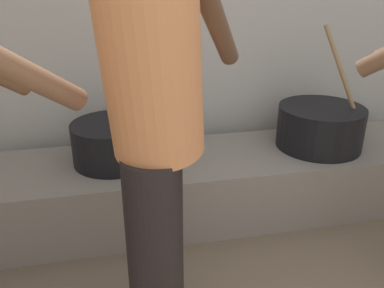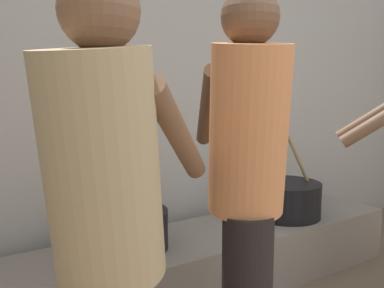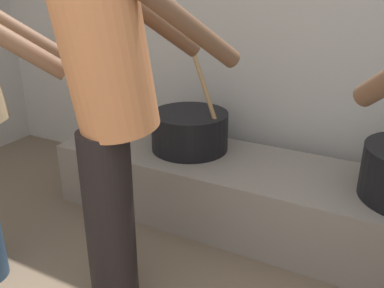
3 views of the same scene
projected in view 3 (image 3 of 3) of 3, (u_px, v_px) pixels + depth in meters
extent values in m
cube|color=#ADA8A0|center=(351.00, 0.00, 2.25)|extent=(5.48, 0.20, 2.40)
cube|color=slate|center=(284.00, 203.00, 2.26)|extent=(2.65, 0.60, 0.37)
cylinder|color=black|center=(190.00, 131.00, 2.44)|extent=(0.45, 0.45, 0.22)
cylinder|color=#937047|center=(202.00, 80.00, 2.29)|extent=(0.25, 0.09, 0.51)
cylinder|color=brown|center=(0.00, 35.00, 1.51)|extent=(0.39, 0.36, 0.35)
cylinder|color=brown|center=(11.00, 26.00, 1.75)|extent=(0.39, 0.36, 0.35)
cylinder|color=black|center=(110.00, 223.00, 1.70)|extent=(0.20, 0.20, 0.79)
cylinder|color=#D17F4C|center=(103.00, 42.00, 1.44)|extent=(0.45, 0.48, 0.68)
cylinder|color=brown|center=(183.00, 21.00, 1.43)|extent=(0.30, 0.45, 0.37)
cylinder|color=brown|center=(147.00, 15.00, 1.64)|extent=(0.30, 0.45, 0.37)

